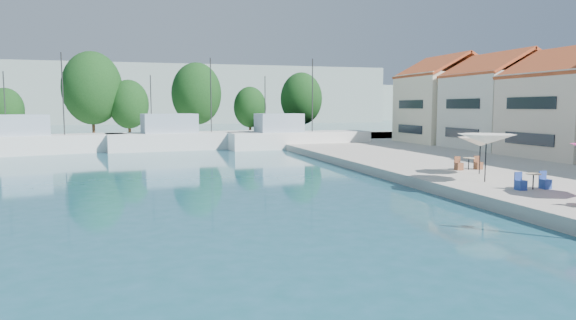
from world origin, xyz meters
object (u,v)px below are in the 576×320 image
object	(u,v)px
trawler_02	(45,143)
trawler_03	(191,139)
umbrella_white	(486,139)
umbrella_cream	(480,142)
trawler_04	(296,138)

from	to	relation	value
trawler_02	trawler_03	world-z (taller)	same
umbrella_white	umbrella_cream	size ratio (longest dim) A/B	1.12
trawler_02	trawler_03	distance (m)	14.23
umbrella_white	trawler_04	bearing A→B (deg)	91.82
umbrella_white	umbrella_cream	bearing A→B (deg)	58.61
umbrella_cream	trawler_03	bearing A→B (deg)	114.70
umbrella_white	umbrella_cream	xyz separation A→B (m)	(1.71, 2.81, -0.36)
trawler_04	umbrella_white	size ratio (longest dim) A/B	5.47
trawler_02	umbrella_white	xyz separation A→B (m)	(26.34, -31.27, 1.78)
umbrella_white	trawler_02	bearing A→B (deg)	130.11
trawler_02	trawler_04	world-z (taller)	same
trawler_03	umbrella_cream	distance (m)	33.43
trawler_02	umbrella_cream	bearing A→B (deg)	-62.49
umbrella_cream	trawler_04	bearing A→B (deg)	95.43
trawler_03	trawler_04	size ratio (longest dim) A/B	1.16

